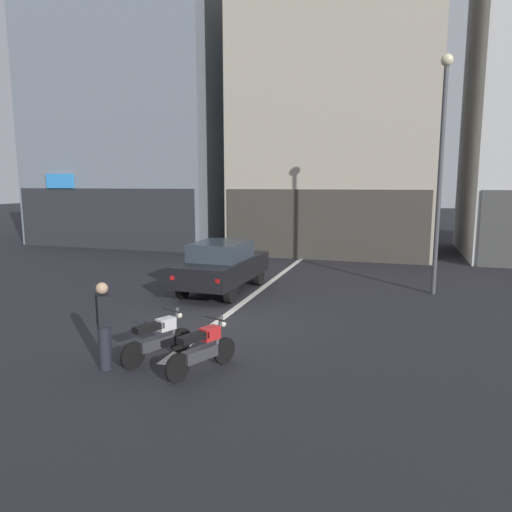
{
  "coord_description": "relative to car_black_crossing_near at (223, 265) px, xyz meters",
  "views": [
    {
      "loc": [
        4.3,
        -10.64,
        3.47
      ],
      "look_at": [
        0.38,
        2.0,
        1.4
      ],
      "focal_mm": 32.68,
      "sensor_mm": 36.0,
      "label": 1
    }
  ],
  "objects": [
    {
      "name": "building_mid_block",
      "position": [
        2.06,
        11.34,
        7.17
      ],
      "size": [
        9.55,
        8.28,
        16.14
      ],
      "color": "#B2A893",
      "rests_on": "ground"
    },
    {
      "name": "ground_plane",
      "position": [
        1.08,
        -3.08,
        -0.89
      ],
      "size": [
        120.0,
        120.0,
        0.0
      ],
      "primitive_type": "plane",
      "color": "#232328"
    },
    {
      "name": "person_by_motorcycles",
      "position": [
        0.19,
        -6.58,
        -0.03
      ],
      "size": [
        0.41,
        0.41,
        1.67
      ],
      "color": "#23232D",
      "rests_on": "ground"
    },
    {
      "name": "street_lamp",
      "position": [
        6.48,
        1.72,
        3.49
      ],
      "size": [
        0.36,
        0.36,
        7.24
      ],
      "color": "#47474C",
      "rests_on": "ground"
    },
    {
      "name": "lane_centre_line",
      "position": [
        1.08,
        2.92,
        -0.88
      ],
      "size": [
        0.2,
        18.0,
        0.01
      ],
      "primitive_type": "cube",
      "color": "silver",
      "rests_on": "ground"
    },
    {
      "name": "motorcycle_red_row_left_mid",
      "position": [
        2.0,
        -6.17,
        -0.43
      ],
      "size": [
        0.78,
        1.55,
        0.98
      ],
      "color": "black",
      "rests_on": "ground"
    },
    {
      "name": "car_black_crossing_near",
      "position": [
        0.0,
        0.0,
        0.0
      ],
      "size": [
        1.9,
        4.16,
        1.64
      ],
      "color": "black",
      "rests_on": "ground"
    },
    {
      "name": "motorcycle_white_row_leftmost",
      "position": [
        0.93,
        -5.88,
        -0.43
      ],
      "size": [
        0.78,
        1.55,
        0.98
      ],
      "color": "black",
      "rests_on": "ground"
    },
    {
      "name": "building_corner_left",
      "position": [
        -9.7,
        11.34,
        5.64
      ],
      "size": [
        10.98,
        7.76,
        13.09
      ],
      "color": "gray",
      "rests_on": "ground"
    }
  ]
}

